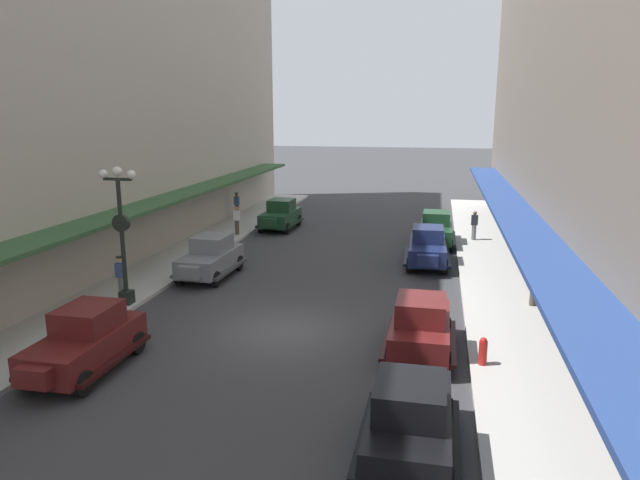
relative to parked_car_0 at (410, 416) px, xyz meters
name	(u,v)px	position (x,y,z in m)	size (l,w,h in m)	color
ground_plane	(284,330)	(-4.51, 6.44, -0.94)	(200.00, 200.00, 0.00)	#38383A
sidewalk_left	(85,313)	(-12.01, 6.44, -0.87)	(3.00, 60.00, 0.15)	#B7B5AD
sidewalk_right	(516,346)	(2.99, 6.44, -0.87)	(3.00, 60.00, 0.15)	#B7B5AD
parked_car_0	(410,416)	(0.00, 0.00, 0.00)	(2.17, 4.27, 1.84)	black
parked_car_1	(281,214)	(-9.18, 22.82, 0.00)	(2.23, 4.29, 1.84)	#193D23
parked_car_2	(421,324)	(0.04, 5.45, 0.00)	(2.18, 4.27, 1.84)	#591919
parked_car_3	(85,339)	(-9.24, 2.39, 0.00)	(2.16, 4.27, 1.84)	#591919
parked_car_4	(436,228)	(0.37, 20.26, 0.00)	(2.15, 4.27, 1.84)	#193D23
parked_car_5	(210,256)	(-9.39, 11.97, 0.00)	(2.23, 4.29, 1.84)	slate
parked_car_6	(428,246)	(0.02, 15.87, 0.00)	(2.22, 4.29, 1.84)	#19234C
lamp_post_with_clock	(122,230)	(-10.91, 7.47, 2.04)	(1.42, 0.44, 5.16)	black
fire_hydrant	(483,351)	(1.84, 4.70, -0.38)	(0.24, 0.24, 0.82)	#B21E19
pedestrian_0	(534,283)	(4.02, 10.35, 0.07)	(0.36, 0.28, 1.67)	#4C4238
pedestrian_1	(237,220)	(-11.05, 20.03, 0.05)	(0.36, 0.24, 1.64)	#4C4238
pedestrian_2	(474,225)	(2.47, 21.39, 0.05)	(0.36, 0.24, 1.64)	slate
pedestrian_3	(121,277)	(-11.42, 8.00, 0.07)	(0.36, 0.28, 1.67)	slate
pedestrian_4	(237,205)	(-12.97, 25.37, 0.07)	(0.36, 0.28, 1.67)	#2D2D33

